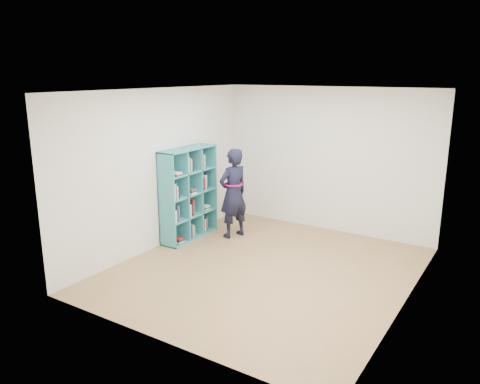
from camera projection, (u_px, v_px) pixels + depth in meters
The scene contains 9 objects.
floor at pixel (265, 270), 6.93m from camera, with size 4.50×4.50×0.00m, color #987345.
ceiling at pixel (268, 91), 6.28m from camera, with size 4.50×4.50×0.00m, color white.
wall_left at pixel (160, 169), 7.64m from camera, with size 0.02×4.50×2.60m, color white.
wall_right at pixel (413, 206), 5.56m from camera, with size 0.02×4.50×2.60m, color white.
wall_back at pixel (327, 160), 8.44m from camera, with size 4.00×0.02×2.60m, color white.
wall_front at pixel (158, 228), 4.76m from camera, with size 4.00×0.02×2.60m, color white.
bookshelf at pixel (187, 195), 8.10m from camera, with size 0.35×1.20×1.60m.
person at pixel (233, 193), 8.15m from camera, with size 0.54×0.67×1.58m.
smartphone at pixel (231, 185), 8.28m from camera, with size 0.03×0.08×0.12m.
Camera 1 is at (3.13, -5.62, 2.84)m, focal length 35.00 mm.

